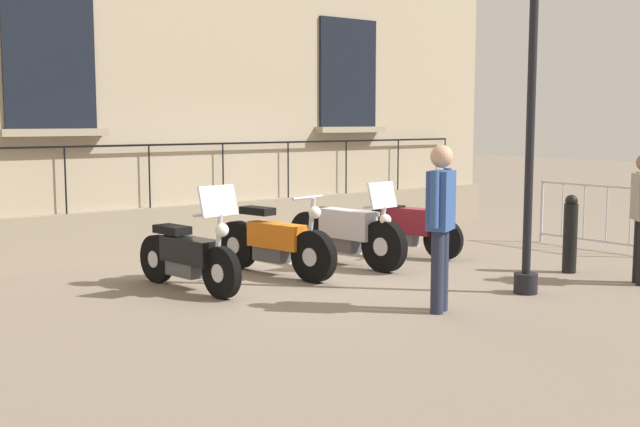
# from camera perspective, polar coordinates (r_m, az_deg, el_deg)

# --- Properties ---
(ground_plane) EXTENTS (60.00, 60.00, 0.00)m
(ground_plane) POSITION_cam_1_polar(r_m,az_deg,el_deg) (10.92, -0.61, -4.08)
(ground_plane) COLOR gray
(building_facade) EXTENTS (0.82, 12.04, 6.72)m
(building_facade) POSITION_cam_1_polar(r_m,az_deg,el_deg) (13.04, -8.02, 11.94)
(building_facade) COLOR tan
(building_facade) RESTS_ON ground_plane
(motorcycle_black) EXTENTS (1.91, 0.61, 1.31)m
(motorcycle_black) POSITION_cam_1_polar(r_m,az_deg,el_deg) (9.70, -9.36, -3.03)
(motorcycle_black) COLOR black
(motorcycle_black) RESTS_ON ground_plane
(motorcycle_orange) EXTENTS (2.07, 0.65, 1.09)m
(motorcycle_orange) POSITION_cam_1_polar(r_m,az_deg,el_deg) (10.53, -3.27, -2.22)
(motorcycle_orange) COLOR black
(motorcycle_orange) RESTS_ON ground_plane
(motorcycle_silver) EXTENTS (2.15, 0.60, 1.22)m
(motorcycle_silver) POSITION_cam_1_polar(r_m,az_deg,el_deg) (11.22, 1.90, -1.44)
(motorcycle_silver) COLOR black
(motorcycle_silver) RESTS_ON ground_plane
(motorcycle_maroon) EXTENTS (1.86, 0.74, 0.92)m
(motorcycle_maroon) POSITION_cam_1_polar(r_m,az_deg,el_deg) (12.07, 6.15, -1.05)
(motorcycle_maroon) COLOR black
(motorcycle_maroon) RESTS_ON ground_plane
(lamppost) EXTENTS (0.31, 1.01, 4.62)m
(lamppost) POSITION_cam_1_polar(r_m,az_deg,el_deg) (9.64, 15.01, 12.25)
(lamppost) COLOR black
(lamppost) RESTS_ON ground_plane
(crowd_barrier) EXTENTS (2.05, 0.08, 1.05)m
(crowd_barrier) POSITION_cam_1_polar(r_m,az_deg,el_deg) (13.31, 19.09, -0.05)
(crowd_barrier) COLOR #B7B7BF
(crowd_barrier) RESTS_ON ground_plane
(bollard) EXTENTS (0.19, 0.19, 1.05)m
(bollard) POSITION_cam_1_polar(r_m,az_deg,el_deg) (11.19, 17.47, -1.38)
(bollard) COLOR black
(bollard) RESTS_ON ground_plane
(pedestrian_walking) EXTENTS (0.36, 0.49, 1.78)m
(pedestrian_walking) POSITION_cam_1_polar(r_m,az_deg,el_deg) (8.51, 8.63, -0.29)
(pedestrian_walking) COLOR #23283D
(pedestrian_walking) RESTS_ON ground_plane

